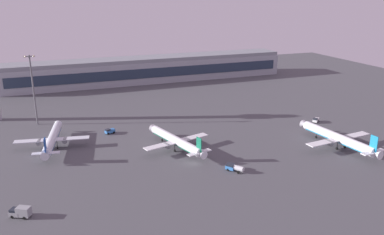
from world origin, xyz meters
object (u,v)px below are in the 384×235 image
at_px(cargo_loader, 316,120).
at_px(baggage_tractor, 110,131).
at_px(fuel_truck, 234,167).
at_px(apron_light_west, 33,86).
at_px(catering_truck, 21,212).
at_px(airplane_taxiway_distant, 176,141).
at_px(airplane_far_stand, 52,139).
at_px(airplane_terminal_side, 338,138).

xyz_separation_m(cargo_loader, baggage_tractor, (-92.53, 18.97, 0.00)).
bearing_deg(fuel_truck, apron_light_west, 93.52).
bearing_deg(catering_truck, airplane_taxiway_distant, -30.70).
relative_size(baggage_tractor, apron_light_west, 0.14).
distance_m(baggage_tractor, apron_light_west, 41.29).
bearing_deg(fuel_truck, airplane_taxiway_distant, 79.96).
bearing_deg(airplane_taxiway_distant, apron_light_west, 119.38).
xyz_separation_m(airplane_taxiway_distant, catering_truck, (-54.76, -30.51, -1.91)).
height_order(airplane_taxiway_distant, airplane_far_stand, airplane_far_stand).
xyz_separation_m(airplane_taxiway_distant, fuel_truck, (12.11, -25.49, -2.12)).
xyz_separation_m(cargo_loader, fuel_truck, (-59.31, -33.50, 0.19)).
height_order(airplane_terminal_side, cargo_loader, airplane_terminal_side).
height_order(airplane_terminal_side, airplane_far_stand, airplane_terminal_side).
relative_size(airplane_terminal_side, apron_light_west, 1.23).
bearing_deg(baggage_tractor, fuel_truck, -167.67).
relative_size(cargo_loader, apron_light_west, 0.14).
distance_m(airplane_far_stand, apron_light_west, 35.68).
bearing_deg(airplane_taxiway_distant, fuel_truck, -79.49).
distance_m(airplane_terminal_side, airplane_taxiway_distant, 62.99).
relative_size(airplane_taxiway_distant, airplane_far_stand, 0.98).
relative_size(airplane_taxiway_distant, cargo_loader, 7.88).
distance_m(airplane_terminal_side, fuel_truck, 47.70).
bearing_deg(airplane_terminal_side, airplane_taxiway_distant, 154.60).
height_order(cargo_loader, baggage_tractor, same).
height_order(airplane_far_stand, apron_light_west, apron_light_west).
xyz_separation_m(fuel_truck, apron_light_west, (-62.13, 76.77, 16.51)).
height_order(airplane_far_stand, fuel_truck, airplane_far_stand).
bearing_deg(cargo_loader, apron_light_west, 34.40).
relative_size(airplane_far_stand, cargo_loader, 8.04).
relative_size(cargo_loader, baggage_tractor, 0.99).
relative_size(catering_truck, fuel_truck, 0.96).
xyz_separation_m(catering_truck, fuel_truck, (66.87, 5.02, -0.21)).
height_order(airplane_taxiway_distant, baggage_tractor, airplane_taxiway_distant).
xyz_separation_m(airplane_taxiway_distant, apron_light_west, (-50.02, 51.28, 14.39)).
bearing_deg(apron_light_west, cargo_loader, -19.61).
distance_m(cargo_loader, fuel_truck, 68.12).
bearing_deg(baggage_tractor, airplane_terminal_side, -140.59).
height_order(catering_truck, fuel_truck, catering_truck).
xyz_separation_m(airplane_terminal_side, cargo_loader, (11.92, 28.67, -2.62)).
height_order(baggage_tractor, apron_light_west, apron_light_west).
bearing_deg(cargo_loader, airplane_terminal_side, 121.44).
xyz_separation_m(airplane_terminal_side, catering_truck, (-114.27, -9.86, -2.22)).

